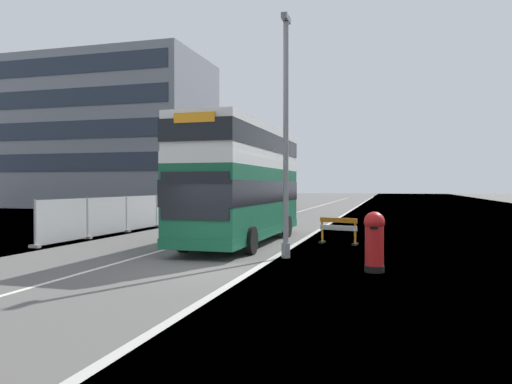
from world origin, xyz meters
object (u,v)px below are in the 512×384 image
(lamppost_foreground, at_px, (286,144))
(car_oncoming_near, at_px, (240,205))
(double_decker_bus, at_px, (243,181))
(car_receding_far, at_px, (277,199))
(roadworks_barrier, at_px, (338,228))
(car_receding_mid, at_px, (270,202))
(red_pillar_postbox, at_px, (374,239))

(lamppost_foreground, relative_size, car_oncoming_near, 1.79)
(lamppost_foreground, bearing_deg, double_decker_bus, 125.95)
(car_oncoming_near, distance_m, car_receding_far, 14.60)
(double_decker_bus, distance_m, roadworks_barrier, 4.45)
(car_oncoming_near, bearing_deg, car_receding_mid, 86.45)
(double_decker_bus, bearing_deg, car_receding_far, 100.36)
(lamppost_foreground, bearing_deg, car_receding_far, 103.55)
(car_oncoming_near, height_order, car_receding_mid, car_receding_mid)
(double_decker_bus, height_order, car_receding_mid, double_decker_bus)
(double_decker_bus, bearing_deg, car_oncoming_near, 107.87)
(roadworks_barrier, xyz_separation_m, car_receding_mid, (-8.48, 22.31, 0.31))
(red_pillar_postbox, bearing_deg, car_receding_mid, 109.52)
(car_oncoming_near, relative_size, car_receding_mid, 1.18)
(double_decker_bus, bearing_deg, roadworks_barrier, 10.96)
(lamppost_foreground, bearing_deg, car_receding_mid, 105.05)
(lamppost_foreground, height_order, car_oncoming_near, lamppost_foreground)
(lamppost_foreground, bearing_deg, roadworks_barrier, 73.44)
(double_decker_bus, distance_m, lamppost_foreground, 4.64)
(double_decker_bus, xyz_separation_m, lamppost_foreground, (2.63, -3.62, 1.23))
(double_decker_bus, xyz_separation_m, roadworks_barrier, (3.93, 0.76, -1.94))
(red_pillar_postbox, bearing_deg, car_oncoming_near, 116.69)
(car_receding_mid, bearing_deg, red_pillar_postbox, -70.48)
(roadworks_barrier, distance_m, car_oncoming_near, 17.29)
(red_pillar_postbox, distance_m, car_oncoming_near, 23.64)
(roadworks_barrier, height_order, car_oncoming_near, car_oncoming_near)
(roadworks_barrier, bearing_deg, car_receding_mid, 110.82)
(car_oncoming_near, bearing_deg, car_receding_far, 91.94)
(roadworks_barrier, height_order, car_receding_mid, car_receding_mid)
(double_decker_bus, distance_m, car_receding_mid, 23.57)
(roadworks_barrier, bearing_deg, car_receding_far, 107.82)
(car_receding_far, bearing_deg, red_pillar_postbox, -72.71)
(lamppost_foreground, xyz_separation_m, roadworks_barrier, (1.30, 4.39, -3.17))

